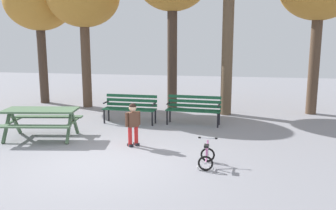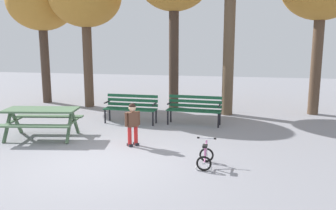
{
  "view_description": "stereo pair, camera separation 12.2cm",
  "coord_description": "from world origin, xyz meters",
  "px_view_note": "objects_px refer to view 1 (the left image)",
  "views": [
    {
      "loc": [
        2.62,
        -6.58,
        2.48
      ],
      "look_at": [
        0.97,
        2.1,
        0.85
      ],
      "focal_mm": 37.73,
      "sensor_mm": 36.0,
      "label": 1
    },
    {
      "loc": [
        2.73,
        -6.56,
        2.48
      ],
      "look_at": [
        0.97,
        2.1,
        0.85
      ],
      "focal_mm": 37.73,
      "sensor_mm": 36.0,
      "label": 2
    }
  ],
  "objects_px": {
    "park_bench_left": "(194,107)",
    "child_standing": "(133,121)",
    "picnic_table": "(41,116)",
    "park_bench_far_left": "(130,106)",
    "kids_bicycle": "(207,157)"
  },
  "relations": [
    {
      "from": "park_bench_far_left",
      "to": "park_bench_left",
      "type": "distance_m",
      "value": 1.91
    },
    {
      "from": "park_bench_left",
      "to": "kids_bicycle",
      "type": "xyz_separation_m",
      "value": [
        0.67,
        -3.51,
        -0.31
      ]
    },
    {
      "from": "picnic_table",
      "to": "park_bench_left",
      "type": "relative_size",
      "value": 1.23
    },
    {
      "from": "child_standing",
      "to": "kids_bicycle",
      "type": "bearing_deg",
      "value": -29.99
    },
    {
      "from": "park_bench_left",
      "to": "child_standing",
      "type": "relative_size",
      "value": 1.57
    },
    {
      "from": "park_bench_left",
      "to": "child_standing",
      "type": "xyz_separation_m",
      "value": [
        -1.15,
        -2.45,
        0.09
      ]
    },
    {
      "from": "park_bench_left",
      "to": "park_bench_far_left",
      "type": "bearing_deg",
      "value": -174.95
    },
    {
      "from": "child_standing",
      "to": "kids_bicycle",
      "type": "height_order",
      "value": "child_standing"
    },
    {
      "from": "child_standing",
      "to": "kids_bicycle",
      "type": "xyz_separation_m",
      "value": [
        1.82,
        -1.05,
        -0.4
      ]
    },
    {
      "from": "picnic_table",
      "to": "child_standing",
      "type": "xyz_separation_m",
      "value": [
        2.48,
        -0.19,
        0.01
      ]
    },
    {
      "from": "park_bench_far_left",
      "to": "kids_bicycle",
      "type": "xyz_separation_m",
      "value": [
        2.58,
        -3.34,
        -0.31
      ]
    },
    {
      "from": "picnic_table",
      "to": "park_bench_far_left",
      "type": "bearing_deg",
      "value": 50.53
    },
    {
      "from": "park_bench_far_left",
      "to": "park_bench_left",
      "type": "relative_size",
      "value": 0.99
    },
    {
      "from": "park_bench_left",
      "to": "child_standing",
      "type": "bearing_deg",
      "value": -115.16
    },
    {
      "from": "park_bench_left",
      "to": "child_standing",
      "type": "height_order",
      "value": "child_standing"
    }
  ]
}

